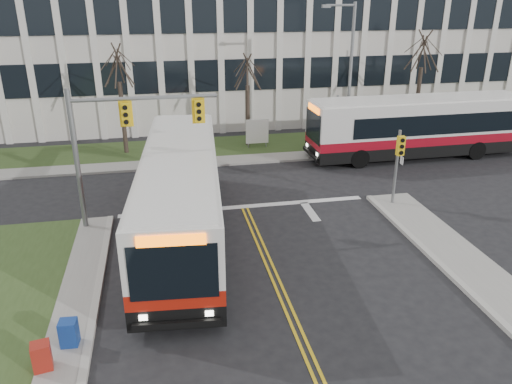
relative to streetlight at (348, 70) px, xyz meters
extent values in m
plane|color=black|center=(-8.03, -16.20, -5.19)|extent=(120.00, 120.00, 0.00)
cube|color=#9E9B93|center=(-3.03, -1.00, -5.12)|extent=(44.00, 1.60, 0.14)
cube|color=#33481F|center=(-3.03, 1.80, -5.13)|extent=(44.00, 5.00, 0.12)
cube|color=silver|center=(-3.03, 13.80, 0.81)|extent=(40.00, 16.00, 12.00)
cylinder|color=slate|center=(-15.33, -9.00, -2.09)|extent=(0.22, 0.22, 6.20)
cylinder|color=slate|center=(-12.33, -9.00, 0.51)|extent=(6.00, 0.16, 0.16)
cube|color=yellow|center=(-13.13, -9.15, -0.09)|extent=(0.34, 0.24, 0.92)
cube|color=yellow|center=(-10.13, -9.15, -0.09)|extent=(0.34, 0.24, 0.92)
cylinder|color=slate|center=(-0.83, -9.20, -3.29)|extent=(0.14, 0.14, 3.80)
cube|color=yellow|center=(-0.83, -9.40, -2.09)|extent=(0.34, 0.24, 0.92)
cylinder|color=slate|center=(-0.83, -0.70, -3.29)|extent=(0.14, 0.14, 3.80)
cube|color=yellow|center=(-0.83, -0.90, -2.09)|extent=(0.34, 0.24, 0.92)
cylinder|color=slate|center=(0.17, 0.00, -0.59)|extent=(0.20, 0.20, 9.20)
cylinder|color=slate|center=(-0.73, 0.00, 3.81)|extent=(1.80, 0.14, 0.14)
cube|color=slate|center=(-1.63, 0.00, 3.76)|extent=(0.50, 0.25, 0.18)
cylinder|color=slate|center=(-6.13, 1.30, -4.69)|extent=(0.08, 0.08, 1.00)
cylinder|color=slate|center=(-4.93, 1.30, -4.69)|extent=(0.08, 0.08, 1.00)
cube|color=white|center=(-5.53, 1.30, -3.99)|extent=(1.50, 0.12, 1.60)
cylinder|color=#42352B|center=(-14.03, 1.80, -2.88)|extent=(0.28, 0.28, 4.62)
cylinder|color=#42352B|center=(-6.03, 2.00, -3.15)|extent=(0.28, 0.28, 4.09)
cylinder|color=#42352B|center=(5.97, 1.80, -2.72)|extent=(0.28, 0.28, 4.95)
cube|color=navy|center=(-14.83, -17.24, -4.72)|extent=(0.53, 0.48, 0.95)
cube|color=maroon|center=(-15.41, -18.15, -4.72)|extent=(0.58, 0.54, 0.95)
camera|label=1|loc=(-11.76, -30.02, 4.65)|focal=35.00mm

